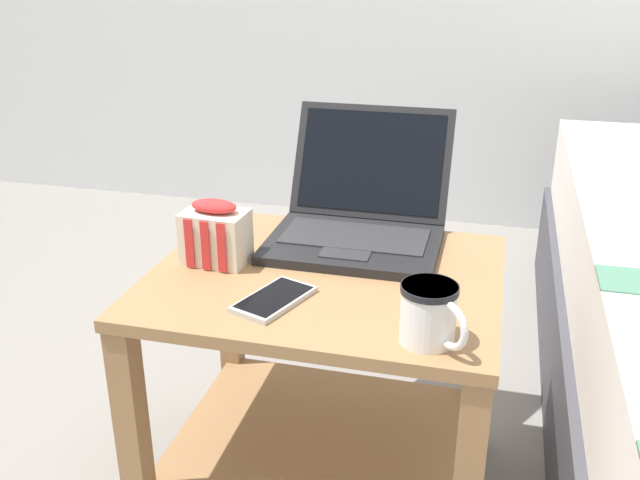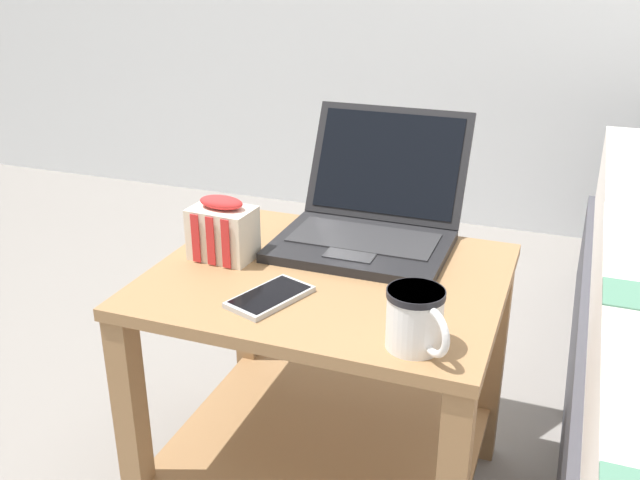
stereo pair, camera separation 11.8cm
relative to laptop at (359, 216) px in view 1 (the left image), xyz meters
The scene contains 5 objects.
bedside_table 0.28m from the laptop, 97.88° to the right, with size 0.62×0.51×0.49m.
laptop is the anchor object (origin of this frame).
mug_front_left 0.41m from the laptop, 64.00° to the right, with size 0.11×0.10×0.09m.
snack_bag 0.29m from the laptop, 142.07° to the right, with size 0.12×0.09×0.12m.
cell_phone 0.32m from the laptop, 104.70° to the right, with size 0.12×0.16×0.01m.
Camera 1 is at (0.28, -1.11, 1.03)m, focal length 40.00 mm.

